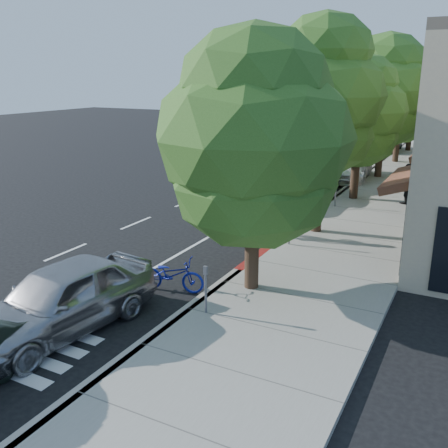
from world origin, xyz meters
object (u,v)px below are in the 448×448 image
Objects in this scene: white_pickup at (351,168)px; dark_suv_far at (388,142)px; bicycle at (172,274)px; street_tree_3 at (385,92)px; dark_sedan at (317,178)px; pedestrian at (407,184)px; cyclist at (278,214)px; street_tree_4 at (401,101)px; near_car_a at (61,298)px; street_tree_1 at (323,99)px; street_tree_5 at (414,95)px; street_tree_2 at (360,113)px; silver_suv at (279,185)px; street_tree_0 at (254,141)px.

white_pickup is 1.03× the size of dark_suv_far.
bicycle is at bearing -96.37° from white_pickup.
dark_sedan is at bearing -114.68° from street_tree_3.
street_tree_3 is at bearing -108.02° from pedestrian.
pedestrian reaches higher than cyclist.
street_tree_3 is 1.68× the size of dark_suv_far.
street_tree_4 is 28.52m from near_car_a.
near_car_a is (-3.08, -10.15, -4.25)m from street_tree_1.
cyclist is (-1.12, -19.22, -3.22)m from street_tree_4.
street_tree_5 is at bearing 90.00° from street_tree_1.
pedestrian is at bearing -31.03° from bicycle.
near_car_a is (-1.60, -33.39, 0.02)m from dark_suv_far.
cyclist is (-1.12, -7.22, -3.24)m from street_tree_2.
street_tree_2 is 16.79m from near_car_a.
silver_suv is (-3.10, -20.00, -3.55)m from street_tree_5.
silver_suv is 1.28× the size of dark_suv_far.
street_tree_5 reaches higher than street_tree_4.
street_tree_4 is at bearing -78.15° from dark_suv_far.
dark_sedan is (-0.18, 14.18, 0.22)m from bicycle.
bicycle is 1.02× the size of pedestrian.
street_tree_0 is at bearing 61.03° from near_car_a.
street_tree_4 is at bearing 90.00° from street_tree_3.
street_tree_2 is 8.00m from cyclist.
near_car_a is at bearing -95.15° from street_tree_5.
dark_sedan is (-2.21, -16.82, -3.70)m from street_tree_5.
street_tree_3 is 4.38× the size of pedestrian.
silver_suv is 14.15m from near_car_a.
white_pickup is at bearing 94.71° from street_tree_0.
street_tree_5 reaches higher than street_tree_0.
cyclist is at bearing 85.22° from near_car_a.
street_tree_4 reaches higher than dark_sedan.
street_tree_2 is (0.00, 12.00, -0.06)m from street_tree_0.
street_tree_4 is 12.60m from pedestrian.
street_tree_5 is (0.00, 12.00, -0.57)m from street_tree_3.
street_tree_2 is 0.84× the size of street_tree_3.
bicycle is at bearing -93.75° from street_tree_5.
street_tree_0 is 1.16× the size of silver_suv.
dark_sedan is 0.88× the size of near_car_a.
dark_suv_far is at bearing 93.64° from street_tree_1.
street_tree_0 is 11.01m from silver_suv.
dark_suv_far reaches higher than white_pickup.
street_tree_0 is at bearing -90.00° from street_tree_4.
street_tree_1 is 24.01m from street_tree_5.
street_tree_5 is 25.48m from cyclist.
street_tree_5 is at bearing 90.00° from street_tree_4.
street_tree_0 is at bearing -90.00° from street_tree_2.
pedestrian is at bearing 22.38° from silver_suv.
street_tree_1 reaches higher than street_tree_5.
street_tree_4 is at bearing -16.83° from bicycle.
silver_suv is 1.42× the size of dark_sedan.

